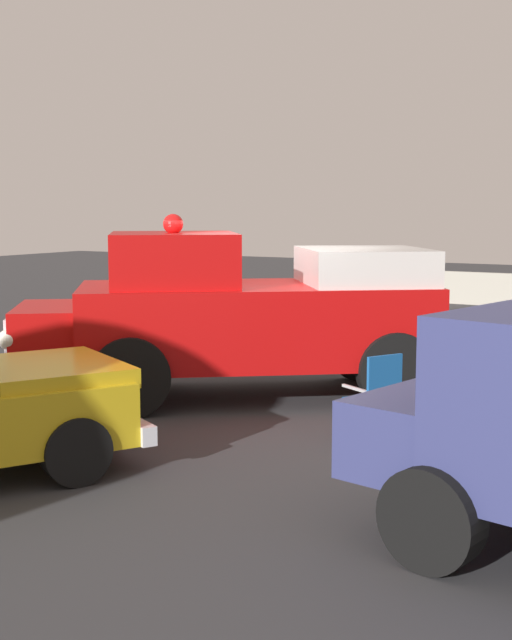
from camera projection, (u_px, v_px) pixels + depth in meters
ground_plane at (283, 393)px, 12.64m from camera, size 60.00×60.00×0.00m
vintage_fire_truck at (240, 313)px, 12.26m from camera, size 6.07×5.30×2.59m
lawn_chair_by_car at (378, 391)px, 10.00m from camera, size 0.67×0.67×1.02m
lawn_chair_spare at (178, 322)px, 15.98m from camera, size 0.67×0.67×1.02m
spectator_standing at (366, 297)px, 16.75m from camera, size 0.28×0.64×1.68m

